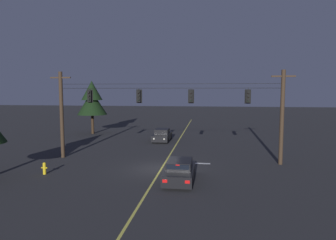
{
  "coord_description": "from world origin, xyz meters",
  "views": [
    {
      "loc": [
        3.44,
        -21.5,
        5.77
      ],
      "look_at": [
        0.0,
        3.72,
        3.28
      ],
      "focal_mm": 32.18,
      "sensor_mm": 36.0,
      "label": 1
    }
  ],
  "objects_px": {
    "traffic_light_left_inner": "(139,96)",
    "car_waiting_near_lane": "(180,171)",
    "traffic_light_right_inner": "(248,96)",
    "fire_hydrant": "(44,168)",
    "car_oncoming_lead": "(162,135)",
    "tree_verge_far": "(92,99)",
    "traffic_light_centre": "(191,96)",
    "traffic_light_leftmost": "(89,96)"
  },
  "relations": [
    {
      "from": "traffic_light_left_inner",
      "to": "car_waiting_near_lane",
      "type": "bearing_deg",
      "value": -54.2
    },
    {
      "from": "traffic_light_right_inner",
      "to": "fire_hydrant",
      "type": "bearing_deg",
      "value": -160.05
    },
    {
      "from": "traffic_light_right_inner",
      "to": "car_oncoming_lead",
      "type": "relative_size",
      "value": 0.28
    },
    {
      "from": "tree_verge_far",
      "to": "traffic_light_left_inner",
      "type": "bearing_deg",
      "value": -55.56
    },
    {
      "from": "traffic_light_centre",
      "to": "fire_hydrant",
      "type": "xyz_separation_m",
      "value": [
        -9.79,
        -5.17,
        -4.88
      ]
    },
    {
      "from": "traffic_light_leftmost",
      "to": "traffic_light_right_inner",
      "type": "distance_m",
      "value": 12.99
    },
    {
      "from": "tree_verge_far",
      "to": "fire_hydrant",
      "type": "xyz_separation_m",
      "value": [
        4.25,
        -19.39,
        -4.16
      ]
    },
    {
      "from": "car_waiting_near_lane",
      "to": "tree_verge_far",
      "type": "relative_size",
      "value": 0.61
    },
    {
      "from": "traffic_light_leftmost",
      "to": "tree_verge_far",
      "type": "height_order",
      "value": "tree_verge_far"
    },
    {
      "from": "fire_hydrant",
      "to": "traffic_light_right_inner",
      "type": "bearing_deg",
      "value": 19.95
    },
    {
      "from": "car_waiting_near_lane",
      "to": "traffic_light_leftmost",
      "type": "bearing_deg",
      "value": 146.3
    },
    {
      "from": "traffic_light_centre",
      "to": "fire_hydrant",
      "type": "bearing_deg",
      "value": -152.15
    },
    {
      "from": "traffic_light_leftmost",
      "to": "car_oncoming_lead",
      "type": "relative_size",
      "value": 0.28
    },
    {
      "from": "traffic_light_right_inner",
      "to": "car_oncoming_lead",
      "type": "height_order",
      "value": "traffic_light_right_inner"
    },
    {
      "from": "traffic_light_left_inner",
      "to": "traffic_light_right_inner",
      "type": "bearing_deg",
      "value": 0.0
    },
    {
      "from": "tree_verge_far",
      "to": "fire_hydrant",
      "type": "bearing_deg",
      "value": -77.64
    },
    {
      "from": "traffic_light_left_inner",
      "to": "tree_verge_far",
      "type": "bearing_deg",
      "value": 124.44
    },
    {
      "from": "traffic_light_leftmost",
      "to": "traffic_light_left_inner",
      "type": "distance_m",
      "value": 4.24
    },
    {
      "from": "car_oncoming_lead",
      "to": "fire_hydrant",
      "type": "bearing_deg",
      "value": -111.7
    },
    {
      "from": "traffic_light_left_inner",
      "to": "car_oncoming_lead",
      "type": "relative_size",
      "value": 0.28
    },
    {
      "from": "traffic_light_leftmost",
      "to": "traffic_light_centre",
      "type": "xyz_separation_m",
      "value": [
        8.53,
        0.0,
        0.0
      ]
    },
    {
      "from": "traffic_light_right_inner",
      "to": "traffic_light_left_inner",
      "type": "bearing_deg",
      "value": 180.0
    },
    {
      "from": "car_waiting_near_lane",
      "to": "tree_verge_far",
      "type": "bearing_deg",
      "value": 124.82
    },
    {
      "from": "car_waiting_near_lane",
      "to": "car_oncoming_lead",
      "type": "distance_m",
      "value": 15.54
    },
    {
      "from": "car_waiting_near_lane",
      "to": "car_oncoming_lead",
      "type": "xyz_separation_m",
      "value": [
        -3.5,
        15.14,
        -0.0
      ]
    },
    {
      "from": "traffic_light_left_inner",
      "to": "traffic_light_right_inner",
      "type": "distance_m",
      "value": 8.75
    },
    {
      "from": "traffic_light_leftmost",
      "to": "traffic_light_left_inner",
      "type": "xyz_separation_m",
      "value": [
        4.24,
        0.0,
        0.0
      ]
    },
    {
      "from": "traffic_light_leftmost",
      "to": "traffic_light_centre",
      "type": "distance_m",
      "value": 8.53
    },
    {
      "from": "car_waiting_near_lane",
      "to": "traffic_light_right_inner",
      "type": "bearing_deg",
      "value": 48.43
    },
    {
      "from": "traffic_light_left_inner",
      "to": "traffic_light_leftmost",
      "type": "bearing_deg",
      "value": 180.0
    },
    {
      "from": "traffic_light_right_inner",
      "to": "fire_hydrant",
      "type": "height_order",
      "value": "traffic_light_right_inner"
    },
    {
      "from": "fire_hydrant",
      "to": "traffic_light_leftmost",
      "type": "bearing_deg",
      "value": 76.3
    },
    {
      "from": "traffic_light_leftmost",
      "to": "car_waiting_near_lane",
      "type": "distance_m",
      "value": 10.87
    },
    {
      "from": "traffic_light_centre",
      "to": "car_oncoming_lead",
      "type": "height_order",
      "value": "traffic_light_centre"
    },
    {
      "from": "traffic_light_right_inner",
      "to": "car_waiting_near_lane",
      "type": "distance_m",
      "value": 8.65
    },
    {
      "from": "traffic_light_leftmost",
      "to": "traffic_light_left_inner",
      "type": "height_order",
      "value": "same"
    },
    {
      "from": "traffic_light_leftmost",
      "to": "traffic_light_right_inner",
      "type": "relative_size",
      "value": 1.0
    },
    {
      "from": "car_oncoming_lead",
      "to": "car_waiting_near_lane",
      "type": "bearing_deg",
      "value": -76.97
    },
    {
      "from": "car_oncoming_lead",
      "to": "fire_hydrant",
      "type": "distance_m",
      "value": 16.01
    },
    {
      "from": "traffic_light_right_inner",
      "to": "car_oncoming_lead",
      "type": "xyz_separation_m",
      "value": [
        -8.33,
        9.7,
        -4.67
      ]
    },
    {
      "from": "traffic_light_leftmost",
      "to": "fire_hydrant",
      "type": "bearing_deg",
      "value": -103.7
    },
    {
      "from": "car_waiting_near_lane",
      "to": "fire_hydrant",
      "type": "relative_size",
      "value": 5.15
    }
  ]
}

